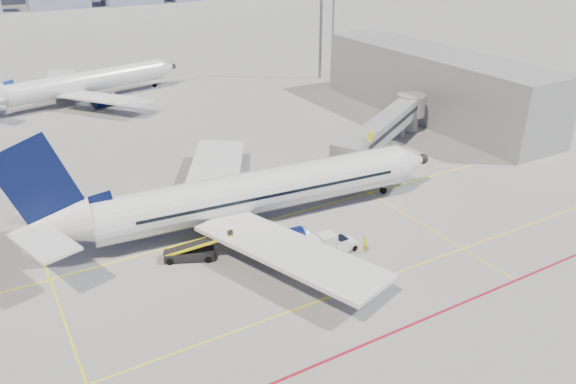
# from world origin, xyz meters

# --- Properties ---
(ground) EXTENTS (420.00, 420.00, 0.00)m
(ground) POSITION_xyz_m (0.00, 0.00, 0.00)
(ground) COLOR gray
(ground) RESTS_ON ground
(apron_markings) EXTENTS (90.00, 35.12, 0.01)m
(apron_markings) POSITION_xyz_m (-0.58, -3.91, 0.01)
(apron_markings) COLOR yellow
(apron_markings) RESTS_ON ground
(jet_bridge) EXTENTS (23.55, 15.78, 6.30)m
(jet_bridge) POSITION_xyz_m (23.51, 16.91, 3.74)
(jet_bridge) COLOR gray
(jet_bridge) RESTS_ON ground
(terminal_block) EXTENTS (10.00, 42.00, 10.00)m
(terminal_block) POSITION_xyz_m (39.95, 26.00, 5.00)
(terminal_block) COLOR gray
(terminal_block) RESTS_ON ground
(floodlight_mast_ne) EXTENTS (3.20, 0.61, 25.45)m
(floodlight_mast_ne) POSITION_xyz_m (38.00, 55.00, 13.59)
(floodlight_mast_ne) COLOR slate
(floodlight_mast_ne) RESTS_ON ground
(main_aircraft) EXTENTS (43.78, 38.10, 12.79)m
(main_aircraft) POSITION_xyz_m (-1.32, 8.51, 3.22)
(main_aircraft) COLOR silver
(main_aircraft) RESTS_ON ground
(second_aircraft) EXTENTS (36.63, 31.50, 10.90)m
(second_aircraft) POSITION_xyz_m (-5.97, 61.34, 3.23)
(second_aircraft) COLOR silver
(second_aircraft) RESTS_ON ground
(baggage_tug) EXTENTS (2.26, 1.45, 1.52)m
(baggage_tug) POSITION_xyz_m (4.16, -0.71, 0.73)
(baggage_tug) COLOR silver
(baggage_tug) RESTS_ON ground
(cargo_dolly) EXTENTS (3.60, 1.78, 1.92)m
(cargo_dolly) POSITION_xyz_m (1.81, -0.12, 1.05)
(cargo_dolly) COLOR black
(cargo_dolly) RESTS_ON ground
(belt_loader) EXTENTS (6.25, 3.83, 2.57)m
(belt_loader) POSITION_xyz_m (-8.42, 5.03, 0.67)
(belt_loader) COLOR black
(belt_loader) RESTS_ON ground
(ramp_worker) EXTENTS (0.53, 0.72, 1.80)m
(ramp_worker) POSITION_xyz_m (5.70, -1.92, 0.90)
(ramp_worker) COLOR yellow
(ramp_worker) RESTS_ON ground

